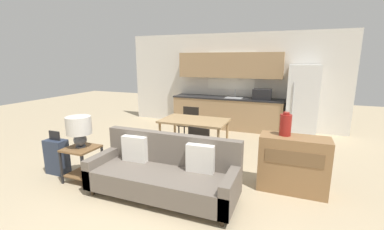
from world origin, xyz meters
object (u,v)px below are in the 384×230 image
Objects in this scene: vase at (286,125)px; suitcase at (57,156)px; side_table at (82,158)px; refrigerator at (302,101)px; table_lamp at (79,128)px; dining_chair_far_left at (189,122)px; couch at (164,173)px; dining_table at (194,123)px; dining_chair_near_right at (202,145)px; credenza at (293,164)px.

vase is 0.46× the size of suitcase.
refrigerator is at bearing 50.47° from side_table.
vase reaches higher than suitcase.
table_lamp is 2.74m from dining_chair_far_left.
couch is 1.47m from side_table.
dining_table is 0.86m from dining_chair_near_right.
couch is 2.63× the size of dining_chair_near_right.
table_lamp reaches higher than side_table.
dining_chair_far_left is at bearing 104.12° from couch.
dining_chair_far_left reaches higher than suitcase.
suitcase is (-1.46, -2.54, -0.17)m from dining_chair_far_left.
table_lamp is 3.22m from vase.
dining_chair_near_right reaches higher than side_table.
couch is at bearing 84.07° from dining_chair_near_right.
credenza is 0.61m from vase.
dining_chair_near_right is at bearing 31.75° from table_lamp.
side_table is (-3.36, -4.07, -0.53)m from refrigerator.
dining_chair_near_right is at bearing -61.10° from dining_chair_far_left.
couch is at bearing -155.10° from credenza.
refrigerator reaches higher than table_lamp.
refrigerator reaches higher than dining_chair_near_right.
suitcase is at bearing -178.79° from couch.
vase reaches higher than dining_chair_far_left.
couch is at bearing 1.21° from suitcase.
side_table is 0.69× the size of dining_chair_near_right.
table_lamp is at bearing -109.32° from dining_chair_far_left.
vase is at bearing 27.71° from couch.
side_table is 0.63m from suitcase.
side_table is at bearing 39.91° from dining_chair_near_right.
credenza reaches higher than dining_chair_far_left.
vase is (1.79, -0.88, 0.35)m from dining_table.
vase reaches higher than credenza.
side_table is 2.73m from dining_chair_far_left.
credenza is at bearing 24.90° from couch.
vase is at bearing 169.15° from credenza.
dining_chair_near_right is at bearing 173.14° from credenza.
side_table is at bearing -164.27° from credenza.
couch is at bearing -115.49° from refrigerator.
dining_chair_far_left reaches higher than side_table.
dining_chair_near_right is (0.86, -1.51, 0.00)m from dining_chair_far_left.
couch is 1.59m from table_lamp.
table_lamp is at bearing 39.05° from dining_chair_near_right.
dining_chair_far_left is at bearing -52.94° from dining_chair_near_right.
side_table is 1.61× the size of vase.
suitcase is at bearing -167.43° from credenza.
dining_table is (-2.09, -2.26, -0.24)m from refrigerator.
vase is 0.43× the size of dining_chair_far_left.
dining_chair_far_left is at bearing 71.55° from table_lamp.
credenza is 1.52m from dining_chair_near_right.
dining_chair_near_right is (0.43, -0.73, -0.20)m from dining_table.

